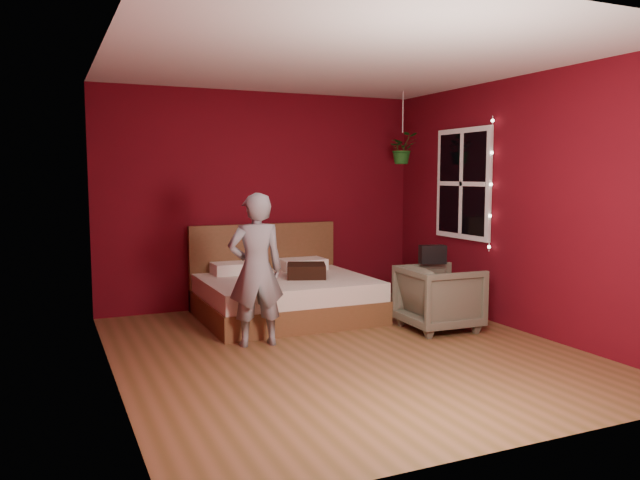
{
  "coord_description": "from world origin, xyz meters",
  "views": [
    {
      "loc": [
        -2.46,
        -5.0,
        1.6
      ],
      "look_at": [
        -0.06,
        0.4,
        0.98
      ],
      "focal_mm": 35.0,
      "sensor_mm": 36.0,
      "label": 1
    }
  ],
  "objects": [
    {
      "name": "floor",
      "position": [
        0.0,
        0.0,
        0.0
      ],
      "size": [
        4.5,
        4.5,
        0.0
      ],
      "primitive_type": "plane",
      "color": "brown",
      "rests_on": "ground"
    },
    {
      "name": "room_walls",
      "position": [
        0.0,
        0.0,
        1.68
      ],
      "size": [
        4.04,
        4.54,
        2.62
      ],
      "color": "#580912",
      "rests_on": "ground"
    },
    {
      "name": "window",
      "position": [
        1.97,
        0.9,
        1.5
      ],
      "size": [
        0.05,
        0.97,
        1.27
      ],
      "color": "white",
      "rests_on": "room_walls"
    },
    {
      "name": "fairy_lights",
      "position": [
        1.94,
        0.38,
        1.5
      ],
      "size": [
        0.04,
        0.04,
        1.45
      ],
      "color": "silver",
      "rests_on": "room_walls"
    },
    {
      "name": "bed",
      "position": [
        -0.02,
        1.51,
        0.26
      ],
      "size": [
        1.84,
        1.56,
        1.01
      ],
      "color": "brown",
      "rests_on": "ground"
    },
    {
      "name": "person",
      "position": [
        -0.67,
        0.5,
        0.72
      ],
      "size": [
        0.56,
        0.4,
        1.44
      ],
      "primitive_type": "imported",
      "rotation": [
        0.0,
        0.0,
        3.04
      ],
      "color": "gray",
      "rests_on": "ground"
    },
    {
      "name": "armchair",
      "position": [
        1.26,
        0.3,
        0.34
      ],
      "size": [
        0.77,
        0.75,
        0.67
      ],
      "primitive_type": "imported",
      "rotation": [
        0.0,
        0.0,
        1.53
      ],
      "color": "#595A47",
      "rests_on": "ground"
    },
    {
      "name": "handbag",
      "position": [
        1.27,
        0.47,
        0.77
      ],
      "size": [
        0.3,
        0.21,
        0.19
      ],
      "primitive_type": "cube",
      "rotation": [
        0.0,
        0.0,
        -0.29
      ],
      "color": "black",
      "rests_on": "armchair"
    },
    {
      "name": "throw_pillow",
      "position": [
        0.21,
        1.36,
        0.53
      ],
      "size": [
        0.55,
        0.55,
        0.15
      ],
      "primitive_type": "cube",
      "rotation": [
        0.0,
        0.0,
        -0.38
      ],
      "color": "black",
      "rests_on": "bed"
    },
    {
      "name": "hanging_plant",
      "position": [
        1.54,
        1.53,
        1.92
      ],
      "size": [
        0.38,
        0.34,
        0.87
      ],
      "color": "silver",
      "rests_on": "room_walls"
    }
  ]
}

